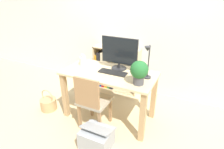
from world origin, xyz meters
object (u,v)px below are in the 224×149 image
object	(u,v)px
chair	(92,100)
keyboard	(113,72)
basket	(48,104)
monitor	(119,52)
potted_plant	(139,71)
vase	(83,60)
bookshelf	(109,71)
desk_lamp	(148,59)
storage_box	(97,138)

from	to	relation	value
chair	keyboard	bearing A→B (deg)	65.68
keyboard	basket	world-z (taller)	keyboard
monitor	potted_plant	bearing A→B (deg)	-39.12
vase	bookshelf	world-z (taller)	vase
vase	desk_lamp	distance (m)	1.04
potted_plant	chair	size ratio (longest dim) A/B	0.37
vase	desk_lamp	size ratio (longest dim) A/B	0.39
vase	keyboard	bearing A→B (deg)	-7.00
keyboard	storage_box	distance (m)	0.89
potted_plant	storage_box	size ratio (longest dim) A/B	0.80
monitor	vase	world-z (taller)	monitor
chair	basket	distance (m)	0.96
keyboard	desk_lamp	distance (m)	0.55
vase	storage_box	size ratio (longest dim) A/B	0.47
basket	storage_box	bearing A→B (deg)	-17.08
potted_plant	chair	world-z (taller)	potted_plant
potted_plant	basket	world-z (taller)	potted_plant
monitor	basket	bearing A→B (deg)	-156.43
vase	chair	world-z (taller)	vase
vase	monitor	bearing A→B (deg)	11.32
chair	bookshelf	world-z (taller)	bookshelf
potted_plant	chair	xyz separation A→B (m)	(-0.57, -0.18, -0.47)
storage_box	vase	bearing A→B (deg)	131.80
keyboard	bookshelf	world-z (taller)	bookshelf
desk_lamp	basket	bearing A→B (deg)	-169.17
keyboard	vase	size ratio (longest dim) A/B	2.24
desk_lamp	chair	bearing A→B (deg)	-151.06
monitor	desk_lamp	xyz separation A→B (m)	(0.46, -0.17, 0.03)
monitor	bookshelf	xyz separation A→B (m)	(-0.50, 0.67, -0.66)
vase	basket	world-z (taller)	vase
keyboard	vase	world-z (taller)	vase
desk_lamp	chair	distance (m)	0.92
keyboard	desk_lamp	world-z (taller)	desk_lamp
bookshelf	basket	distance (m)	1.29
bookshelf	storage_box	size ratio (longest dim) A/B	2.30
vase	basket	distance (m)	0.95
bookshelf	keyboard	bearing A→B (deg)	-60.48
chair	basket	bearing A→B (deg)	175.43
monitor	vase	size ratio (longest dim) A/B	3.04
monitor	keyboard	bearing A→B (deg)	-95.53
potted_plant	basket	bearing A→B (deg)	-175.08
monitor	storage_box	bearing A→B (deg)	-85.61
bookshelf	basket	world-z (taller)	bookshelf
bookshelf	chair	bearing A→B (deg)	-74.20
desk_lamp	storage_box	bearing A→B (deg)	-122.19
keyboard	desk_lamp	bearing A→B (deg)	0.87
monitor	storage_box	xyz separation A→B (m)	(0.06, -0.81, -0.87)
keyboard	vase	xyz separation A→B (m)	(-0.54, 0.07, 0.07)
chair	storage_box	xyz separation A→B (m)	(0.22, -0.29, -0.32)
monitor	potted_plant	xyz separation A→B (m)	(0.41, -0.34, -0.08)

